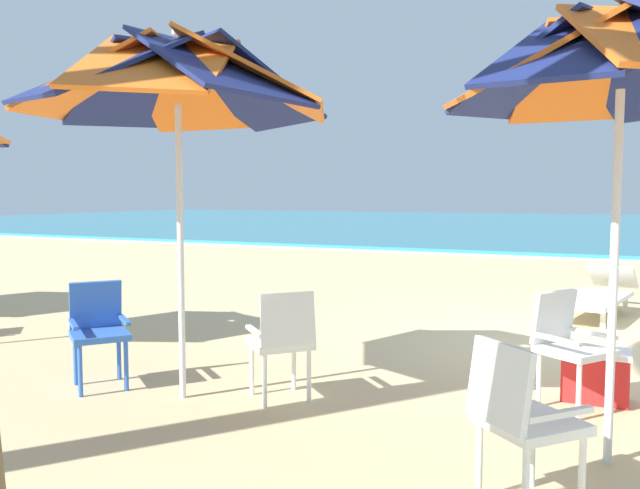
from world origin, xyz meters
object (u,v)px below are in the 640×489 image
object	(u,v)px
plastic_chair_3	(282,338)
plastic_chair_4	(98,327)
sun_lounger_1	(598,295)
cooler_box	(595,375)
beach_umbrella_0	(621,63)
plastic_chair_1	(520,414)
beach_umbrella_1	(178,82)
plastic_chair_2	(567,342)

from	to	relation	value
plastic_chair_3	plastic_chair_4	size ratio (longest dim) A/B	1.00
plastic_chair_4	sun_lounger_1	bearing A→B (deg)	54.32
plastic_chair_3	cooler_box	world-z (taller)	plastic_chair_3
beach_umbrella_0	cooler_box	bearing A→B (deg)	94.94
plastic_chair_1	plastic_chair_4	xyz separation A→B (m)	(-3.47, 0.70, 0.00)
sun_lounger_1	beach_umbrella_0	bearing A→B (deg)	-87.83
plastic_chair_4	cooler_box	distance (m)	4.00
sun_lounger_1	cooler_box	world-z (taller)	sun_lounger_1
beach_umbrella_1	cooler_box	distance (m)	3.92
plastic_chair_4	cooler_box	world-z (taller)	plastic_chair_4
plastic_chair_3	plastic_chair_4	world-z (taller)	same
beach_umbrella_0	beach_umbrella_1	xyz separation A→B (m)	(-3.04, -0.07, 0.11)
plastic_chair_3	plastic_chair_1	bearing A→B (deg)	-27.74
beach_umbrella_1	plastic_chair_1	bearing A→B (deg)	-15.61
sun_lounger_1	plastic_chair_2	bearing A→B (deg)	-91.54
plastic_chair_1	plastic_chair_3	bearing A→B (deg)	152.26
plastic_chair_2	plastic_chair_4	size ratio (longest dim) A/B	1.00
beach_umbrella_0	sun_lounger_1	distance (m)	5.43
plastic_chair_1	beach_umbrella_1	size ratio (longest dim) A/B	0.30
beach_umbrella_0	plastic_chair_2	size ratio (longest dim) A/B	3.15
plastic_chair_3	cooler_box	bearing A→B (deg)	25.63
beach_umbrella_1	plastic_chair_3	xyz separation A→B (m)	(0.75, 0.25, -1.95)
beach_umbrella_1	plastic_chair_3	bearing A→B (deg)	18.70
beach_umbrella_0	sun_lounger_1	size ratio (longest dim) A/B	1.23
beach_umbrella_0	plastic_chair_3	bearing A→B (deg)	175.34
beach_umbrella_0	beach_umbrella_1	size ratio (longest dim) A/B	0.96
beach_umbrella_0	plastic_chair_1	bearing A→B (deg)	-116.60
beach_umbrella_1	plastic_chair_4	xyz separation A→B (m)	(-0.83, -0.03, -1.95)
beach_umbrella_0	plastic_chair_3	xyz separation A→B (m)	(-2.29, 0.19, -1.84)
plastic_chair_2	beach_umbrella_1	size ratio (longest dim) A/B	0.30
plastic_chair_1	beach_umbrella_1	world-z (taller)	beach_umbrella_1
plastic_chair_1	cooler_box	distance (m)	2.08
plastic_chair_4	cooler_box	xyz separation A→B (m)	(3.76, 1.34, -0.30)
plastic_chair_2	plastic_chair_3	size ratio (longest dim) A/B	1.00
plastic_chair_3	plastic_chair_4	bearing A→B (deg)	-169.63
beach_umbrella_0	cooler_box	xyz separation A→B (m)	(-0.11, 1.23, -2.13)
plastic_chair_1	plastic_chair_3	xyz separation A→B (m)	(-1.89, 0.99, 0.00)
beach_umbrella_1	sun_lounger_1	bearing A→B (deg)	60.74
plastic_chair_4	sun_lounger_1	size ratio (longest dim) A/B	0.39
beach_umbrella_0	sun_lounger_1	xyz separation A→B (m)	(-0.19, 5.02, -2.05)
beach_umbrella_0	sun_lounger_1	bearing A→B (deg)	92.17
plastic_chair_3	beach_umbrella_0	bearing A→B (deg)	-4.66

